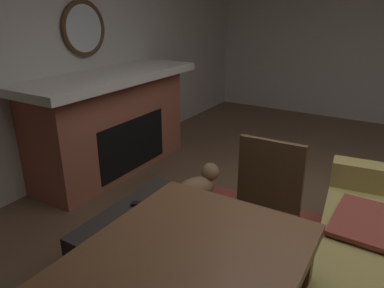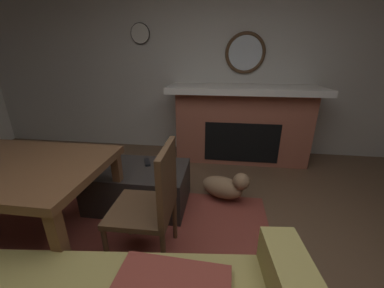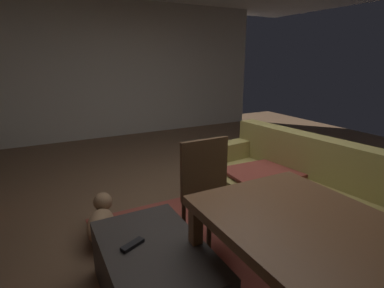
{
  "view_description": "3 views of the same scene",
  "coord_description": "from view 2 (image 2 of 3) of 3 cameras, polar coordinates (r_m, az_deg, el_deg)",
  "views": [
    {
      "loc": [
        2.34,
        0.22,
        1.73
      ],
      "look_at": [
        0.34,
        -1.0,
        0.83
      ],
      "focal_mm": 33.54,
      "sensor_mm": 36.0,
      "label": 1
    },
    {
      "loc": [
        -0.12,
        0.87,
        1.47
      ],
      "look_at": [
        0.11,
        -0.77,
        0.84
      ],
      "focal_mm": 21.4,
      "sensor_mm": 36.0,
      "label": 2
    },
    {
      "loc": [
        2.26,
        -1.65,
        1.57
      ],
      "look_at": [
        0.53,
        -0.73,
        1.0
      ],
      "focal_mm": 27.89,
      "sensor_mm": 36.0,
      "label": 3
    }
  ],
  "objects": [
    {
      "name": "wall_clock",
      "position": [
        3.84,
        -12.77,
        25.26
      ],
      "size": [
        0.3,
        0.03,
        0.3
      ],
      "color": "silver"
    },
    {
      "name": "small_dog",
      "position": [
        2.49,
        8.3,
        -10.38
      ],
      "size": [
        0.52,
        0.36,
        0.32
      ],
      "color": "#8C6B4C",
      "rests_on": "ground"
    },
    {
      "name": "round_wall_mirror",
      "position": [
        3.62,
        13.12,
        21.2
      ],
      "size": [
        0.57,
        0.05,
        0.57
      ],
      "color": "#4C331E"
    },
    {
      "name": "area_rug",
      "position": [
        2.08,
        -20.48,
        -25.59
      ],
      "size": [
        2.6,
        2.0,
        0.01
      ],
      "primitive_type": "cube",
      "color": "brown",
      "rests_on": "ground"
    },
    {
      "name": "wall_back_fireplace_side",
      "position": [
        3.71,
        6.32,
        18.65
      ],
      "size": [
        8.16,
        0.12,
        2.66
      ],
      "primitive_type": "cube",
      "color": "beige",
      "rests_on": "ground"
    },
    {
      "name": "ottoman_coffee_table",
      "position": [
        2.48,
        -13.13,
        -10.24
      ],
      "size": [
        0.99,
        0.62,
        0.42
      ],
      "primitive_type": "cube",
      "color": "#2D2826",
      "rests_on": "ground"
    },
    {
      "name": "dining_chair_west",
      "position": [
        1.69,
        -9.63,
        -13.52
      ],
      "size": [
        0.45,
        0.45,
        0.93
      ],
      "color": "#513823",
      "rests_on": "ground"
    },
    {
      "name": "tv_remote",
      "position": [
        2.45,
        -11.11,
        -4.51
      ],
      "size": [
        0.11,
        0.17,
        0.02
      ],
      "primitive_type": "cube",
      "rotation": [
        0.0,
        0.0,
        0.42
      ],
      "color": "black",
      "rests_on": "ottoman_coffee_table"
    },
    {
      "name": "fireplace",
      "position": [
        3.46,
        12.19,
        5.09
      ],
      "size": [
        2.09,
        0.76,
        1.09
      ],
      "color": "#9E5642",
      "rests_on": "ground"
    }
  ]
}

